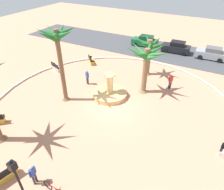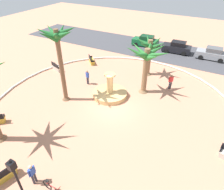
{
  "view_description": "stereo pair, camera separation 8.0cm",
  "coord_description": "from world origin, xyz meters",
  "px_view_note": "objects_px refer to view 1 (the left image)",
  "views": [
    {
      "loc": [
        7.08,
        -13.38,
        11.64
      ],
      "look_at": [
        -0.35,
        0.46,
        1.0
      ],
      "focal_mm": 32.55,
      "sensor_mm": 36.0,
      "label": 1
    },
    {
      "loc": [
        7.15,
        -13.34,
        11.64
      ],
      "look_at": [
        -0.35,
        0.46,
        1.0
      ],
      "focal_mm": 32.55,
      "sensor_mm": 36.0,
      "label": 2
    }
  ],
  "objects_px": {
    "palm_tree_by_curb": "(146,59)",
    "bench_southeast": "(4,176)",
    "palm_tree_near_fountain": "(149,50)",
    "person_cyclist_photo": "(87,77)",
    "palm_tree_far_side": "(58,46)",
    "parked_car_third": "(211,54)",
    "bench_north": "(56,68)",
    "parked_car_second": "(176,47)",
    "person_pedestrian_stroll": "(171,81)",
    "lamppost": "(20,184)",
    "bicycle_red_frame": "(54,189)",
    "person_cyclist_helmet": "(33,174)",
    "fountain": "(110,93)",
    "parked_car_leftmost": "(145,41)",
    "bench_west": "(91,61)"
  },
  "relations": [
    {
      "from": "palm_tree_by_curb",
      "to": "bench_southeast",
      "type": "relative_size",
      "value": 2.98
    },
    {
      "from": "palm_tree_near_fountain",
      "to": "person_cyclist_photo",
      "type": "height_order",
      "value": "palm_tree_near_fountain"
    },
    {
      "from": "palm_tree_far_side",
      "to": "parked_car_third",
      "type": "relative_size",
      "value": 1.77
    },
    {
      "from": "bench_north",
      "to": "parked_car_second",
      "type": "distance_m",
      "value": 17.3
    },
    {
      "from": "person_pedestrian_stroll",
      "to": "lamppost",
      "type": "bearing_deg",
      "value": -101.89
    },
    {
      "from": "bicycle_red_frame",
      "to": "person_cyclist_helmet",
      "type": "relative_size",
      "value": 1.06
    },
    {
      "from": "bicycle_red_frame",
      "to": "person_pedestrian_stroll",
      "type": "relative_size",
      "value": 1.02
    },
    {
      "from": "fountain",
      "to": "lamppost",
      "type": "relative_size",
      "value": 0.82
    },
    {
      "from": "person_cyclist_photo",
      "to": "parked_car_third",
      "type": "bearing_deg",
      "value": 50.77
    },
    {
      "from": "bench_north",
      "to": "palm_tree_near_fountain",
      "type": "bearing_deg",
      "value": 23.14
    },
    {
      "from": "person_cyclist_photo",
      "to": "lamppost",
      "type": "bearing_deg",
      "value": -69.39
    },
    {
      "from": "person_cyclist_helmet",
      "to": "bench_southeast",
      "type": "bearing_deg",
      "value": -157.44
    },
    {
      "from": "person_cyclist_helmet",
      "to": "parked_car_second",
      "type": "xyz_separation_m",
      "value": [
        2.5,
        25.25,
        -0.13
      ]
    },
    {
      "from": "fountain",
      "to": "palm_tree_far_side",
      "type": "xyz_separation_m",
      "value": [
        -3.51,
        -2.6,
        5.16
      ]
    },
    {
      "from": "person_pedestrian_stroll",
      "to": "parked_car_leftmost",
      "type": "relative_size",
      "value": 0.41
    },
    {
      "from": "person_cyclist_photo",
      "to": "parked_car_second",
      "type": "relative_size",
      "value": 0.41
    },
    {
      "from": "person_cyclist_helmet",
      "to": "bicycle_red_frame",
      "type": "bearing_deg",
      "value": 1.48
    },
    {
      "from": "fountain",
      "to": "parked_car_leftmost",
      "type": "distance_m",
      "value": 15.12
    },
    {
      "from": "palm_tree_far_side",
      "to": "bench_southeast",
      "type": "relative_size",
      "value": 4.29
    },
    {
      "from": "bicycle_red_frame",
      "to": "bench_north",
      "type": "bearing_deg",
      "value": 130.5
    },
    {
      "from": "person_cyclist_photo",
      "to": "parked_car_second",
      "type": "bearing_deg",
      "value": 65.25
    },
    {
      "from": "palm_tree_far_side",
      "to": "person_cyclist_photo",
      "type": "distance_m",
      "value": 5.75
    },
    {
      "from": "palm_tree_near_fountain",
      "to": "bench_north",
      "type": "height_order",
      "value": "palm_tree_near_fountain"
    },
    {
      "from": "person_pedestrian_stroll",
      "to": "parked_car_third",
      "type": "relative_size",
      "value": 0.41
    },
    {
      "from": "fountain",
      "to": "person_cyclist_photo",
      "type": "xyz_separation_m",
      "value": [
        -3.28,
        0.88,
        0.59
      ]
    },
    {
      "from": "palm_tree_by_curb",
      "to": "parked_car_second",
      "type": "xyz_separation_m",
      "value": [
        0.38,
        12.27,
        -2.86
      ]
    },
    {
      "from": "parked_car_third",
      "to": "palm_tree_far_side",
      "type": "bearing_deg",
      "value": -123.59
    },
    {
      "from": "person_cyclist_helmet",
      "to": "palm_tree_by_curb",
      "type": "bearing_deg",
      "value": 80.7
    },
    {
      "from": "parked_car_second",
      "to": "bicycle_red_frame",
      "type": "bearing_deg",
      "value": -92.32
    },
    {
      "from": "person_cyclist_helmet",
      "to": "parked_car_second",
      "type": "relative_size",
      "value": 0.4
    },
    {
      "from": "person_pedestrian_stroll",
      "to": "bench_west",
      "type": "bearing_deg",
      "value": 172.87
    },
    {
      "from": "palm_tree_far_side",
      "to": "lamppost",
      "type": "bearing_deg",
      "value": -61.6
    },
    {
      "from": "parked_car_second",
      "to": "palm_tree_by_curb",
      "type": "bearing_deg",
      "value": -91.75
    },
    {
      "from": "palm_tree_by_curb",
      "to": "person_cyclist_helmet",
      "type": "distance_m",
      "value": 13.44
    },
    {
      "from": "fountain",
      "to": "bicycle_red_frame",
      "type": "height_order",
      "value": "fountain"
    },
    {
      "from": "bench_west",
      "to": "palm_tree_by_curb",
      "type": "bearing_deg",
      "value": -20.56
    },
    {
      "from": "fountain",
      "to": "parked_car_second",
      "type": "relative_size",
      "value": 0.85
    },
    {
      "from": "bench_west",
      "to": "bench_southeast",
      "type": "xyz_separation_m",
      "value": [
        4.6,
        -16.96,
        0.0
      ]
    },
    {
      "from": "palm_tree_by_curb",
      "to": "person_pedestrian_stroll",
      "type": "relative_size",
      "value": 2.98
    },
    {
      "from": "palm_tree_by_curb",
      "to": "parked_car_leftmost",
      "type": "bearing_deg",
      "value": 109.94
    },
    {
      "from": "lamppost",
      "to": "palm_tree_near_fountain",
      "type": "bearing_deg",
      "value": 89.64
    },
    {
      "from": "bicycle_red_frame",
      "to": "person_pedestrian_stroll",
      "type": "height_order",
      "value": "person_pedestrian_stroll"
    },
    {
      "from": "bench_west",
      "to": "parked_car_second",
      "type": "height_order",
      "value": "parked_car_second"
    },
    {
      "from": "palm_tree_far_side",
      "to": "parked_car_second",
      "type": "xyz_separation_m",
      "value": [
        6.57,
        17.24,
        -4.72
      ]
    },
    {
      "from": "palm_tree_near_fountain",
      "to": "bicycle_red_frame",
      "type": "bearing_deg",
      "value": -88.69
    },
    {
      "from": "bench_north",
      "to": "person_cyclist_helmet",
      "type": "distance_m",
      "value": 15.4
    },
    {
      "from": "palm_tree_near_fountain",
      "to": "bench_west",
      "type": "xyz_separation_m",
      "value": [
        -7.53,
        -0.57,
        -2.73
      ]
    },
    {
      "from": "palm_tree_near_fountain",
      "to": "palm_tree_far_side",
      "type": "bearing_deg",
      "value": -120.56
    },
    {
      "from": "lamppost",
      "to": "parked_car_second",
      "type": "bearing_deg",
      "value": 86.73
    },
    {
      "from": "palm_tree_by_curb",
      "to": "person_pedestrian_stroll",
      "type": "xyz_separation_m",
      "value": [
        2.26,
        1.86,
        -2.69
      ]
    }
  ]
}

